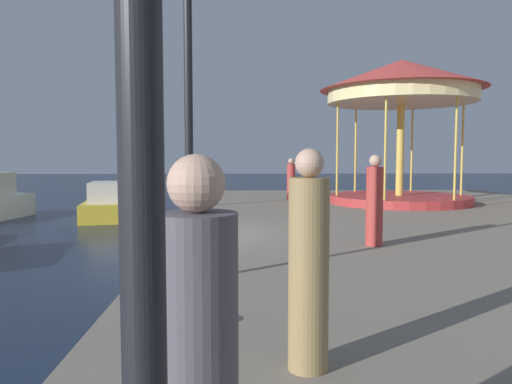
# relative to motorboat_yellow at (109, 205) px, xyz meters

# --- Properties ---
(ground_plane) EXTENTS (120.00, 120.00, 0.00)m
(ground_plane) POSITION_rel_motorboat_yellow_xyz_m (3.85, -9.16, -0.57)
(ground_plane) COLOR #162338
(quay_dock) EXTENTS (14.32, 28.17, 0.80)m
(quay_dock) POSITION_rel_motorboat_yellow_xyz_m (11.01, -9.16, -0.17)
(quay_dock) COLOR gray
(quay_dock) RESTS_ON ground
(motorboat_yellow) EXTENTS (2.59, 4.73, 1.55)m
(motorboat_yellow) POSITION_rel_motorboat_yellow_xyz_m (0.00, 0.00, 0.00)
(motorboat_yellow) COLOR gold
(motorboat_yellow) RESTS_ON ground
(carousel) EXTENTS (6.10, 6.10, 5.40)m
(carousel) POSITION_rel_motorboat_yellow_xyz_m (11.53, -2.09, 4.26)
(carousel) COLOR #B23333
(carousel) RESTS_ON quay_dock
(lamp_post_mid_promenade) EXTENTS (0.36, 0.36, 4.30)m
(lamp_post_mid_promenade) POSITION_rel_motorboat_yellow_xyz_m (4.71, -13.39, 3.17)
(lamp_post_mid_promenade) COLOR black
(lamp_post_mid_promenade) RESTS_ON quay_dock
(bollard_north) EXTENTS (0.24, 0.24, 0.40)m
(bollard_north) POSITION_rel_motorboat_yellow_xyz_m (4.22, -5.29, 0.43)
(bollard_north) COLOR #2D2D33
(bollard_north) RESTS_ON quay_dock
(bollard_south) EXTENTS (0.24, 0.24, 0.40)m
(bollard_south) POSITION_rel_motorboat_yellow_xyz_m (4.28, -9.71, 0.43)
(bollard_south) COLOR #2D2D33
(bollard_south) RESTS_ON quay_dock
(bollard_center) EXTENTS (0.24, 0.24, 0.40)m
(bollard_center) POSITION_rel_motorboat_yellow_xyz_m (4.47, -15.65, 0.43)
(bollard_center) COLOR #2D2D33
(bollard_center) RESTS_ON quay_dock
(person_near_carousel) EXTENTS (0.34, 0.34, 1.81)m
(person_near_carousel) POSITION_rel_motorboat_yellow_xyz_m (5.24, -18.32, 1.08)
(person_near_carousel) COLOR #514C56
(person_near_carousel) RESTS_ON quay_dock
(person_by_the_water) EXTENTS (0.34, 0.34, 1.82)m
(person_by_the_water) POSITION_rel_motorboat_yellow_xyz_m (8.13, -10.75, 1.09)
(person_by_the_water) COLOR #B23833
(person_by_the_water) RESTS_ON quay_dock
(person_mid_promenade) EXTENTS (0.34, 0.34, 1.71)m
(person_mid_promenade) POSITION_rel_motorboat_yellow_xyz_m (7.56, -0.50, 1.03)
(person_mid_promenade) COLOR #B23833
(person_mid_promenade) RESTS_ON quay_dock
(person_far_corner) EXTENTS (0.34, 0.34, 1.86)m
(person_far_corner) POSITION_rel_motorboat_yellow_xyz_m (5.99, -16.33, 1.11)
(person_far_corner) COLOR #937A4C
(person_far_corner) RESTS_ON quay_dock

